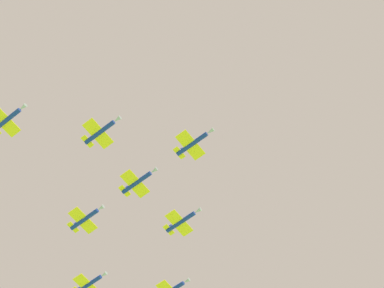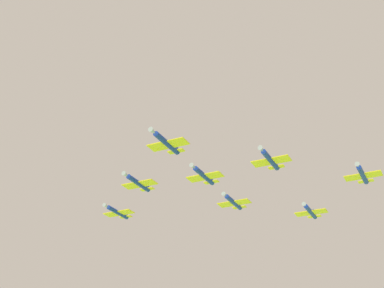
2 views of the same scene
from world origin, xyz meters
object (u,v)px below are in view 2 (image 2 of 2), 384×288
object	(u,v)px
jet_lead	(166,143)
jet_center_rear	(117,212)
jet_port_outer	(204,175)
jet_starboard_outer	(363,174)
jet_port_inner	(270,160)
jet_starboard_inner	(138,183)
jet_starboard_trail	(310,212)
jet_port_trail	(233,202)

from	to	relation	value
jet_lead	jet_center_rear	size ratio (longest dim) A/B	1.00
jet_port_outer	jet_starboard_outer	bearing A→B (deg)	-155.77
jet_lead	jet_starboard_outer	world-z (taller)	jet_lead
jet_port_inner	jet_starboard_inner	size ratio (longest dim) A/B	1.00
jet_port_inner	jet_starboard_trail	world-z (taller)	jet_port_inner
jet_starboard_trail	jet_port_outer	bearing A→B (deg)	62.24
jet_lead	jet_port_inner	size ratio (longest dim) A/B	1.00
jet_starboard_inner	jet_center_rear	size ratio (longest dim) A/B	1.00
jet_center_rear	jet_port_trail	world-z (taller)	jet_center_rear
jet_starboard_inner	jet_port_trail	size ratio (longest dim) A/B	1.00
jet_starboard_outer	jet_port_trail	xyz separation A→B (m)	(34.88, -4.48, -0.19)
jet_port_inner	jet_center_rear	size ratio (longest dim) A/B	1.00
jet_port_inner	jet_port_trail	world-z (taller)	jet_port_inner
jet_starboard_trail	jet_starboard_inner	bearing A→B (deg)	45.00
jet_port_trail	jet_starboard_outer	bearing A→B (deg)	174.29
jet_starboard_inner	jet_starboard_trail	bearing A→B (deg)	-135.00
jet_starboard_inner	jet_starboard_outer	xyz separation A→B (m)	(-52.96, -16.01, -0.70)
jet_center_rear	jet_port_inner	bearing A→B (deg)	161.57
jet_port_trail	jet_port_outer	bearing A→B (deg)	90.00
jet_port_outer	jet_port_trail	size ratio (longest dim) A/B	1.00
jet_port_outer	jet_center_rear	distance (m)	38.38
jet_lead	jet_port_outer	size ratio (longest dim) A/B	1.00
jet_port_outer	jet_starboard_trail	bearing A→B (deg)	-117.76
jet_lead	jet_starboard_trail	distance (m)	55.35
jet_lead	jet_center_rear	distance (m)	49.49
jet_port_outer	jet_starboard_trail	xyz separation A→B (m)	(-18.43, -32.74, -1.33)
jet_starboard_inner	jet_port_outer	world-z (taller)	jet_starboard_inner
jet_port_inner	jet_starboard_outer	bearing A→B (deg)	-135.00
jet_center_rear	jet_port_trail	xyz separation A→B (m)	(-35.08, -2.51, -1.34)
jet_port_trail	jet_center_rear	bearing A→B (deg)	5.71
jet_starboard_inner	jet_port_outer	size ratio (longest dim) A/B	1.00
jet_starboard_inner	jet_center_rear	xyz separation A→B (m)	(17.00, -17.98, 0.45)
jet_port_outer	jet_starboard_trail	world-z (taller)	jet_port_outer
jet_port_inner	jet_starboard_inner	bearing A→B (deg)	-0.00
jet_port_inner	jet_port_outer	size ratio (longest dim) A/B	1.00
jet_lead	jet_port_inner	bearing A→B (deg)	-135.00
jet_starboard_outer	jet_starboard_inner	bearing A→B (deg)	18.43
jet_lead	jet_starboard_outer	xyz separation A→B (m)	(-35.96, -33.99, -0.35)
jet_port_inner	jet_starboard_inner	xyz separation A→B (m)	(34.98, -0.99, 0.53)
jet_center_rear	jet_starboard_inner	bearing A→B (deg)	135.00
jet_center_rear	jet_port_trail	bearing A→B (deg)	-174.29
jet_starboard_outer	jet_center_rear	distance (m)	69.99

